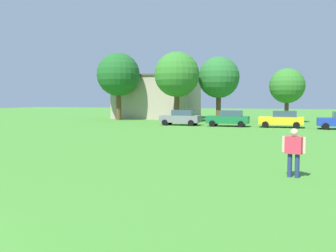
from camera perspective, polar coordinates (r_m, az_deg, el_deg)
ground_plane at (r=34.44m, az=5.65°, el=-0.59°), size 160.00×160.00×0.00m
adult_bystander at (r=14.12m, az=18.85°, el=-3.30°), size 0.83×0.45×1.78m
parked_car_gray_0 at (r=40.26m, az=2.00°, el=1.34°), size 4.30×2.02×1.68m
parked_car_green_1 at (r=39.01m, az=9.34°, el=1.19°), size 4.30×2.02×1.68m
parked_car_yellow_2 at (r=38.69m, az=17.17°, el=1.04°), size 4.30×2.02×1.68m
tree_far_left at (r=51.20m, az=-7.66°, el=7.85°), size 5.86×5.86×9.14m
tree_left at (r=45.97m, az=1.37°, el=7.93°), size 5.57×5.57×8.68m
tree_right at (r=48.70m, az=7.85°, el=7.42°), size 5.36×5.36×8.35m
tree_far_right at (r=46.88m, az=17.91°, el=5.90°), size 4.21×4.21×6.56m
house_left at (r=55.54m, az=-1.64°, el=4.52°), size 11.88×8.69×6.36m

